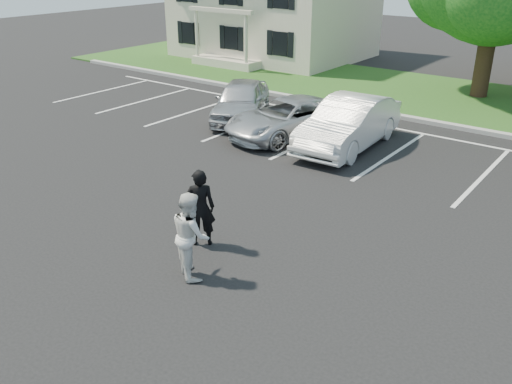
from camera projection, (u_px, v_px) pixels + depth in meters
ground_plane at (227, 264)px, 11.06m from camera, size 90.00×90.00×0.00m
curb at (437, 123)px, 19.76m from camera, size 40.00×0.30×0.15m
grass_strip at (472, 102)px, 22.69m from camera, size 44.00×8.00×0.08m
stall_lines at (446, 156)px, 16.80m from camera, size 34.00×5.36×0.01m
man_black_suit at (200, 208)px, 11.46m from camera, size 0.75×0.73×1.74m
man_white_shirt at (191, 235)px, 10.37m from camera, size 1.07×1.01×1.74m
car_silver_west at (241, 100)px, 20.19m from camera, size 3.48×4.59×1.46m
car_silver_minivan at (288, 118)px, 18.40m from camera, size 3.17×4.99×1.28m
car_white_sedan at (349, 124)px, 17.27m from camera, size 1.94×4.91×1.59m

